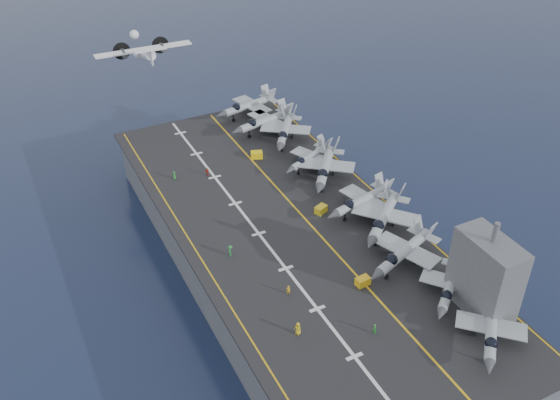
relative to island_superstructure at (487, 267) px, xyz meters
name	(u,v)px	position (x,y,z in m)	size (l,w,h in m)	color
ground	(290,270)	(-15.00, 30.00, -17.90)	(500.00, 500.00, 0.00)	#142135
hull	(290,249)	(-15.00, 30.00, -12.90)	(36.00, 90.00, 10.00)	#56595E
flight_deck	(290,225)	(-15.00, 30.00, -7.70)	(38.00, 92.00, 0.40)	black
foul_line	(306,220)	(-12.00, 30.00, -7.48)	(0.35, 90.00, 0.02)	gold
landing_centerline	(259,234)	(-21.00, 30.00, -7.48)	(0.50, 90.00, 0.02)	silver
deck_edge_port	(197,252)	(-32.00, 30.00, -7.48)	(0.25, 90.00, 0.02)	gold
deck_edge_stbd	(380,197)	(3.50, 30.00, -7.48)	(0.25, 90.00, 0.02)	gold
island_superstructure	(487,267)	(0.00, 0.00, 0.00)	(5.00, 10.00, 15.00)	#56595E
fighter_jet_0	(491,329)	(-3.32, -5.86, -5.05)	(16.57, 16.67, 4.90)	#949DA4
fighter_jet_1	(451,285)	(-2.41, 3.60, -5.16)	(16.16, 15.48, 4.69)	gray
fighter_jet_2	(404,251)	(-4.21, 12.61, -4.77)	(18.46, 15.47, 5.46)	#A0A8B2
fighter_jet_3	(384,216)	(-1.69, 21.71, -4.65)	(19.57, 18.92, 5.69)	#9BA5AD
fighter_jet_4	(362,200)	(-2.09, 27.74, -4.93)	(16.65, 12.97, 5.14)	gray
fighter_jet_5	(325,166)	(-2.38, 40.08, -4.67)	(18.63, 19.55, 5.66)	gray
fighter_jet_6	(310,157)	(-2.84, 45.23, -5.19)	(15.76, 13.59, 4.61)	#9FA9B0
fighter_jet_7	(285,130)	(-2.43, 56.74, -4.77)	(17.63, 18.92, 5.47)	#A0AAB2
fighter_jet_8	(265,120)	(-4.30, 62.51, -4.79)	(17.52, 13.59, 5.42)	gray
tow_cart_a	(363,281)	(-12.31, 11.51, -6.86)	(2.27, 1.61, 1.29)	gold
tow_cart_b	(321,209)	(-8.60, 30.73, -6.85)	(2.55, 2.15, 1.30)	gold
tow_cart_c	(257,155)	(-10.69, 53.09, -6.81)	(2.66, 2.17, 1.38)	yellow
crew_0	(298,329)	(-25.79, 6.97, -6.48)	(1.37, 1.46, 2.03)	gold
crew_1	(288,290)	(-23.30, 14.67, -6.68)	(1.15, 0.96, 1.64)	gold
crew_3	(230,251)	(-27.47, 26.79, -6.51)	(1.11, 1.37, 1.98)	#1F7B31
crew_4	(207,172)	(-22.04, 51.13, -6.64)	(1.14, 0.87, 1.72)	#A3271A
crew_5	(174,175)	(-28.05, 52.86, -6.69)	(1.02, 1.16, 1.62)	#268C33
crew_6	(375,329)	(-16.35, 2.32, -6.62)	(0.76, 1.09, 1.77)	#2C8A30
transport_plane	(144,55)	(-24.18, 80.11, 7.17)	(20.97, 14.58, 4.87)	silver
fighter_jet_9	(249,105)	(-4.30, 71.01, -4.79)	(17.52, 13.59, 5.42)	gray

